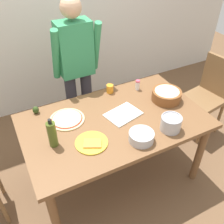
{
  "coord_description": "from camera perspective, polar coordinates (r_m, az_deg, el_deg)",
  "views": [
    {
      "loc": [
        -0.79,
        -1.5,
        2.19
      ],
      "look_at": [
        0.0,
        0.05,
        0.81
      ],
      "focal_mm": 40.63,
      "sensor_mm": 36.0,
      "label": 1
    }
  ],
  "objects": [
    {
      "name": "person_cook",
      "position": [
        2.68,
        -7.99,
        10.26
      ],
      "size": [
        0.49,
        0.25,
        1.62
      ],
      "color": "#2D2D38",
      "rests_on": "ground"
    },
    {
      "name": "pizza_raw_on_board",
      "position": [
        2.24,
        -10.09,
        -1.57
      ],
      "size": [
        0.31,
        0.31,
        0.02
      ],
      "color": "beige",
      "rests_on": "dining_table"
    },
    {
      "name": "cup_orange",
      "position": [
        2.54,
        -0.47,
        5.27
      ],
      "size": [
        0.07,
        0.07,
        0.08
      ],
      "primitive_type": "cylinder",
      "color": "orange",
      "rests_on": "dining_table"
    },
    {
      "name": "plate_with_slice",
      "position": [
        2.0,
        -4.6,
        -6.91
      ],
      "size": [
        0.26,
        0.26,
        0.02
      ],
      "color": "gold",
      "rests_on": "dining_table"
    },
    {
      "name": "cutting_board_white",
      "position": [
        2.27,
        2.52,
        -0.51
      ],
      "size": [
        0.34,
        0.28,
        0.01
      ],
      "primitive_type": "cube",
      "rotation": [
        0.0,
        0.0,
        0.24
      ],
      "color": "white",
      "rests_on": "dining_table"
    },
    {
      "name": "dining_table",
      "position": [
        2.28,
        0.57,
        -3.48
      ],
      "size": [
        1.6,
        0.96,
        0.76
      ],
      "color": "brown",
      "rests_on": "ground"
    },
    {
      "name": "wall_back",
      "position": [
        3.32,
        -13.26,
        21.96
      ],
      "size": [
        5.6,
        0.1,
        2.6
      ],
      "primitive_type": "cube",
      "color": "silver",
      "rests_on": "ground"
    },
    {
      "name": "steel_pot",
      "position": [
        2.14,
        13.12,
        -2.45
      ],
      "size": [
        0.17,
        0.17,
        0.13
      ],
      "color": "#B7B7BC",
      "rests_on": "dining_table"
    },
    {
      "name": "ground",
      "position": [
        2.77,
        0.49,
        -13.84
      ],
      "size": [
        8.0,
        8.0,
        0.0
      ],
      "primitive_type": "plane",
      "color": "brown"
    },
    {
      "name": "olive_oil_bottle",
      "position": [
        1.97,
        -13.31,
        -4.84
      ],
      "size": [
        0.07,
        0.07,
        0.26
      ],
      "color": "#47561E",
      "rests_on": "dining_table"
    },
    {
      "name": "chair_wooden_right",
      "position": [
        3.16,
        20.9,
        4.13
      ],
      "size": [
        0.46,
        0.46,
        0.95
      ],
      "color": "brown",
      "rests_on": "ground"
    },
    {
      "name": "popcorn_bowl",
      "position": [
        2.48,
        12.19,
        3.91
      ],
      "size": [
        0.28,
        0.28,
        0.11
      ],
      "color": "brown",
      "rests_on": "dining_table"
    },
    {
      "name": "avocado",
      "position": [
        2.37,
        -16.79,
        0.44
      ],
      "size": [
        0.06,
        0.06,
        0.07
      ],
      "primitive_type": "ellipsoid",
      "color": "#2D4219",
      "rests_on": "dining_table"
    },
    {
      "name": "salt_shaker",
      "position": [
        2.59,
        5.78,
        6.08
      ],
      "size": [
        0.04,
        0.04,
        0.11
      ],
      "color": "white",
      "rests_on": "dining_table"
    },
    {
      "name": "mixing_bowl_steel",
      "position": [
        2.01,
        6.61,
        -5.54
      ],
      "size": [
        0.2,
        0.2,
        0.08
      ],
      "color": "#B7B7BC",
      "rests_on": "dining_table"
    }
  ]
}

